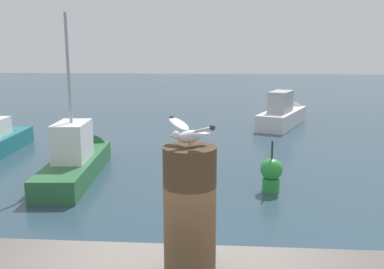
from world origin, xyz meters
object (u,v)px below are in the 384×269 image
Objects in this scene: boat_green at (80,157)px; boat_white at (285,114)px; channel_buoy at (271,174)px; mooring_post at (190,212)px; seagull at (189,133)px.

boat_green reaches higher than boat_white.
boat_white is 10.14m from channel_buoy.
seagull reaches higher than mooring_post.
mooring_post reaches higher than channel_buoy.
seagull is 0.09× the size of boat_green.
boat_green is at bearing 114.71° from mooring_post.
boat_green is (-3.90, 8.48, -2.44)m from seagull.
seagull reaches higher than boat_white.
boat_green is at bearing 114.69° from seagull.
boat_white is (3.29, 17.17, -1.74)m from mooring_post.
boat_green is (-3.90, 8.48, -1.78)m from mooring_post.
mooring_post reaches higher than boat_white.
mooring_post is at bearing -100.86° from boat_white.
mooring_post is 17.57m from boat_white.
channel_buoy is at bearing 78.01° from seagull.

